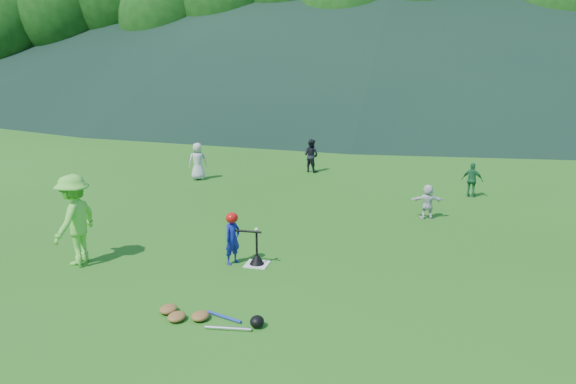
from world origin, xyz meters
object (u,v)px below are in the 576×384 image
object	(u,v)px
adult_coach	(75,220)
fielder_a	(198,161)
fielder_c	(472,180)
equipment_pile	(200,316)
home_plate	(257,264)
fielder_d	(428,202)
fielder_b	(311,156)
batter_child	(232,239)
batting_tee	(257,259)

from	to	relation	value
adult_coach	fielder_a	world-z (taller)	adult_coach
adult_coach	fielder_a	distance (m)	7.77
fielder_c	equipment_pile	world-z (taller)	fielder_c
home_plate	fielder_a	xyz separation A→B (m)	(-4.24, 6.95, 0.61)
home_plate	adult_coach	xyz separation A→B (m)	(-3.52, -0.79, 0.90)
adult_coach	fielder_d	xyz separation A→B (m)	(6.76, 4.96, -0.46)
adult_coach	equipment_pile	xyz separation A→B (m)	(3.37, -1.72, -0.84)
fielder_a	equipment_pile	world-z (taller)	fielder_a
adult_coach	fielder_c	world-z (taller)	adult_coach
fielder_a	fielder_b	xyz separation A→B (m)	(3.38, 2.19, -0.04)
fielder_c	fielder_d	world-z (taller)	fielder_c
fielder_b	fielder_d	world-z (taller)	fielder_b
home_plate	equipment_pile	size ratio (longest dim) A/B	0.25
batter_child	equipment_pile	distance (m)	2.53
fielder_b	adult_coach	bearing A→B (deg)	96.00
batter_child	fielder_b	xyz separation A→B (m)	(-0.36, 9.18, 0.07)
batter_child	fielder_b	world-z (taller)	fielder_b
adult_coach	fielder_c	xyz separation A→B (m)	(7.99, 7.56, -0.40)
equipment_pile	batting_tee	bearing A→B (deg)	86.44
fielder_b	batting_tee	size ratio (longest dim) A/B	1.72
fielder_b	fielder_d	distance (m)	6.43
batter_child	fielder_a	distance (m)	7.93
fielder_b	equipment_pile	distance (m)	11.67
home_plate	fielder_d	bearing A→B (deg)	52.21
adult_coach	fielder_b	bearing A→B (deg)	164.74
batting_tee	equipment_pile	size ratio (longest dim) A/B	0.38
fielder_a	fielder_c	bearing A→B (deg)	153.29
home_plate	batting_tee	bearing A→B (deg)	0.00
fielder_b	home_plate	bearing A→B (deg)	116.40
batting_tee	equipment_pile	xyz separation A→B (m)	(-0.16, -2.51, -0.06)
fielder_a	fielder_b	bearing A→B (deg)	-172.64
adult_coach	equipment_pile	size ratio (longest dim) A/B	1.01
home_plate	batting_tee	xyz separation A→B (m)	(0.00, 0.00, 0.12)
adult_coach	batter_child	bearing A→B (deg)	103.57
fielder_a	fielder_d	xyz separation A→B (m)	(7.47, -2.78, -0.17)
home_plate	adult_coach	bearing A→B (deg)	-167.42
adult_coach	fielder_a	size ratio (longest dim) A/B	1.46
fielder_c	equipment_pile	bearing A→B (deg)	74.79
fielder_b	fielder_c	distance (m)	5.82
fielder_a	fielder_c	distance (m)	8.70
batter_child	fielder_d	world-z (taller)	batter_child
batter_child	fielder_b	distance (m)	9.18
batting_tee	equipment_pile	distance (m)	2.51
home_plate	fielder_b	world-z (taller)	fielder_b
fielder_d	fielder_a	bearing A→B (deg)	-30.74
home_plate	batting_tee	world-z (taller)	batting_tee
batter_child	adult_coach	bearing A→B (deg)	130.28
fielder_a	fielder_b	distance (m)	4.03
fielder_d	batter_child	bearing A→B (deg)	38.15
adult_coach	batting_tee	distance (m)	3.69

